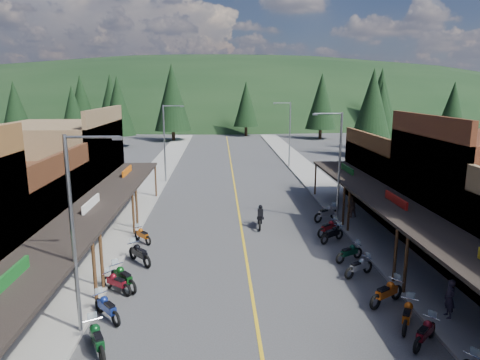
{
  "coord_description": "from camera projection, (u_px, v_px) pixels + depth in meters",
  "views": [
    {
      "loc": [
        -1.48,
        -21.75,
        9.64
      ],
      "look_at": [
        0.01,
        9.05,
        3.0
      ],
      "focal_mm": 32.0,
      "sensor_mm": 36.0,
      "label": 1
    }
  ],
  "objects": [
    {
      "name": "shop_west_3",
      "position": [
        60.0,
        169.0,
        32.98
      ],
      "size": [
        10.9,
        10.2,
        8.2
      ],
      "color": "brown",
      "rests_on": "ground"
    },
    {
      "name": "streetlight_0",
      "position": [
        76.0,
        228.0,
        16.21
      ],
      "size": [
        2.16,
        0.18,
        8.0
      ],
      "color": "gray",
      "rests_on": "ground"
    },
    {
      "name": "pine_2",
      "position": [
        172.0,
        97.0,
        77.82
      ],
      "size": [
        6.72,
        6.72,
        14.0
      ],
      "color": "black",
      "rests_on": "ground"
    },
    {
      "name": "bike_east_7",
      "position": [
        359.0,
        266.0,
        22.27
      ],
      "size": [
        2.03,
        1.57,
        1.13
      ],
      "primitive_type": null,
      "rotation": [
        0.0,
        0.0,
        -1.04
      ],
      "color": "gray",
      "rests_on": "ground"
    },
    {
      "name": "pine_6",
      "position": [
        453.0,
        104.0,
        86.64
      ],
      "size": [
        5.04,
        5.04,
        11.0
      ],
      "color": "black",
      "rests_on": "ground"
    },
    {
      "name": "bike_west_4",
      "position": [
        97.0,
        338.0,
        15.74
      ],
      "size": [
        1.66,
        2.31,
        1.26
      ],
      "primitive_type": null,
      "rotation": [
        0.0,
        0.0,
        0.47
      ],
      "color": "#0D411B",
      "rests_on": "ground"
    },
    {
      "name": "pedestrian_east_a",
      "position": [
        450.0,
        298.0,
        17.93
      ],
      "size": [
        0.45,
        0.65,
        1.7
      ],
      "primitive_type": "imported",
      "rotation": [
        0.0,
        0.0,
        -1.64
      ],
      "color": "#262030",
      "rests_on": "sidewalk_east"
    },
    {
      "name": "pine_1",
      "position": [
        111.0,
        100.0,
        89.03
      ],
      "size": [
        5.88,
        5.88,
        12.5
      ],
      "color": "black",
      "rests_on": "ground"
    },
    {
      "name": "streetlight_1",
      "position": [
        166.0,
        140.0,
        43.55
      ],
      "size": [
        2.16,
        0.18,
        8.0
      ],
      "color": "gray",
      "rests_on": "ground"
    },
    {
      "name": "bike_east_5",
      "position": [
        407.0,
        314.0,
        17.48
      ],
      "size": [
        1.67,
        2.18,
        1.21
      ],
      "primitive_type": null,
      "rotation": [
        0.0,
        0.0,
        -0.53
      ],
      "color": "#B0480C",
      "rests_on": "ground"
    },
    {
      "name": "bike_east_8",
      "position": [
        349.0,
        252.0,
        24.19
      ],
      "size": [
        2.05,
        1.57,
        1.14
      ],
      "primitive_type": null,
      "rotation": [
        0.0,
        0.0,
        -1.05
      ],
      "color": "#0A3623",
      "rests_on": "ground"
    },
    {
      "name": "sidewalk_west",
      "position": [
        147.0,
        186.0,
        42.44
      ],
      "size": [
        3.4,
        94.0,
        0.15
      ],
      "primitive_type": "cube",
      "color": "gray",
      "rests_on": "ground"
    },
    {
      "name": "pine_4",
      "position": [
        321.0,
        101.0,
        81.25
      ],
      "size": [
        5.88,
        5.88,
        12.5
      ],
      "color": "black",
      "rests_on": "ground"
    },
    {
      "name": "streetlight_2",
      "position": [
        338.0,
        162.0,
        30.54
      ],
      "size": [
        2.16,
        0.18,
        8.0
      ],
      "color": "gray",
      "rests_on": "ground"
    },
    {
      "name": "bike_east_10",
      "position": [
        329.0,
        227.0,
        28.41
      ],
      "size": [
        2.09,
        1.81,
        1.19
      ],
      "primitive_type": null,
      "rotation": [
        0.0,
        0.0,
        -0.93
      ],
      "color": "maroon",
      "rests_on": "ground"
    },
    {
      "name": "shop_west_2",
      "position": [
        0.0,
        218.0,
        23.82
      ],
      "size": [
        10.9,
        9.0,
        6.2
      ],
      "color": "#3F2111",
      "rests_on": "ground"
    },
    {
      "name": "bike_west_5",
      "position": [
        107.0,
        307.0,
        18.05
      ],
      "size": [
        1.89,
        2.04,
        1.19
      ],
      "primitive_type": null,
      "rotation": [
        0.0,
        0.0,
        0.71
      ],
      "color": "navy",
      "rests_on": "ground"
    },
    {
      "name": "pine_11",
      "position": [
        372.0,
        106.0,
        59.88
      ],
      "size": [
        5.82,
        5.82,
        12.4
      ],
      "color": "black",
      "rests_on": "ground"
    },
    {
      "name": "bike_west_6",
      "position": [
        116.0,
        282.0,
        20.46
      ],
      "size": [
        1.95,
        1.71,
        1.12
      ],
      "primitive_type": null,
      "rotation": [
        0.0,
        0.0,
        0.92
      ],
      "color": "maroon",
      "rests_on": "ground"
    },
    {
      "name": "pine_3",
      "position": [
        246.0,
        104.0,
        86.61
      ],
      "size": [
        5.04,
        5.04,
        11.0
      ],
      "color": "black",
      "rests_on": "ground"
    },
    {
      "name": "bike_west_9",
      "position": [
        142.0,
        234.0,
        27.13
      ],
      "size": [
        1.69,
        1.86,
        1.08
      ],
      "primitive_type": null,
      "rotation": [
        0.0,
        0.0,
        0.69
      ],
      "color": "#B4520C",
      "rests_on": "ground"
    },
    {
      "name": "streetlight_3",
      "position": [
        289.0,
        132.0,
        52.02
      ],
      "size": [
        2.16,
        0.18,
        8.0
      ],
      "color": "gray",
      "rests_on": "ground"
    },
    {
      "name": "bike_east_9",
      "position": [
        332.0,
        233.0,
        27.23
      ],
      "size": [
        2.07,
        1.78,
        1.18
      ],
      "primitive_type": null,
      "rotation": [
        0.0,
        0.0,
        -0.94
      ],
      "color": "black",
      "rests_on": "ground"
    },
    {
      "name": "bike_west_8",
      "position": [
        139.0,
        253.0,
        23.83
      ],
      "size": [
        2.01,
        2.25,
        1.3
      ],
      "primitive_type": null,
      "rotation": [
        0.0,
        0.0,
        0.68
      ],
      "color": "black",
      "rests_on": "ground"
    },
    {
      "name": "bike_west_7",
      "position": [
        123.0,
        276.0,
        20.83
      ],
      "size": [
        2.07,
        2.22,
        1.3
      ],
      "primitive_type": null,
      "rotation": [
        0.0,
        0.0,
        0.72
      ],
      "color": "#0D4113",
      "rests_on": "ground"
    },
    {
      "name": "bike_east_6",
      "position": [
        387.0,
        292.0,
        19.31
      ],
      "size": [
        2.26,
        1.83,
        1.27
      ],
      "primitive_type": null,
      "rotation": [
        0.0,
        0.0,
        -0.99
      ],
      "color": "#BE4A0D",
      "rests_on": "ground"
    },
    {
      "name": "ridge_hill",
      "position": [
        223.0,
        115.0,
        155.16
      ],
      "size": [
        310.0,
        140.0,
        60.0
      ],
      "primitive_type": "ellipsoid",
      "color": "black",
      "rests_on": "ground"
    },
    {
      "name": "bike_east_4",
      "position": [
        425.0,
        332.0,
        16.25
      ],
      "size": [
        1.89,
        1.86,
        1.14
      ],
      "primitive_type": null,
      "rotation": [
        0.0,
        0.0,
        -0.8
      ],
      "color": "maroon",
      "rests_on": "ground"
    },
    {
      "name": "pine_0",
      "position": [
        15.0,
        105.0,
        80.62
      ],
      "size": [
        5.04,
        5.04,
        11.0
      ],
      "color": "black",
      "rests_on": "ground"
    },
    {
      "name": "ground",
      "position": [
        248.0,
        268.0,
        23.34
      ],
      "size": [
        220.0,
        220.0,
        0.0
      ],
      "primitive_type": "plane",
      "color": "#38383A",
      "rests_on": "ground"
    },
    {
      "name": "pine_8",
      "position": [
        73.0,
        115.0,
        60.1
      ],
      "size": [
        4.48,
        4.48,
        10.0
      ],
      "color": "black",
      "rests_on": "ground"
    },
    {
      "name": "rider_on_bike",
      "position": [
        260.0,
        218.0,
        30.06
      ],
      "size": [
        1.01,
        2.34,
        1.73
      ],
      "rotation": [
        0.0,
        0.0,
        -0.11
      ],
      "color": "black",
      "rests_on": "ground"
    },
    {
      "name": "bike_east_11",
      "position": [
        326.0,
        213.0,
        31.51
      ],
      "size": [
        2.36,
        1.79,
        1.3
      ],
      "primitive_type": null,
      "rotation": [
        0.0,
        0.0,
        -1.05
      ],
      "color": "gray",
      "rests_on": "ground"
    },
    {
      "name": "sidewalk_east",
      "position": [
        320.0,
        185.0,
        43.26
      ],
      "size": [
        3.4,
        94.0,
        0.15
      ],
      "primitive_type": "cube",
      "color": "gray",
      "rests_on": "ground"
    },
    {
      "name": "pine_9",
      "position": [
        381.0,
        109.0,
        67.07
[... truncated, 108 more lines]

